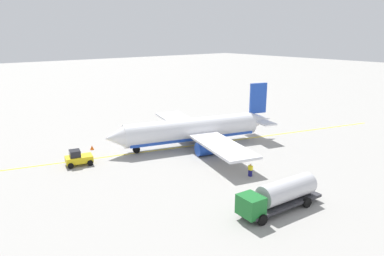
{
  "coord_description": "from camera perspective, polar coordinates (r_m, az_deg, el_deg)",
  "views": [
    {
      "loc": [
        34.78,
        43.51,
        17.84
      ],
      "look_at": [
        0.0,
        0.0,
        3.0
      ],
      "focal_mm": 33.43,
      "sensor_mm": 36.0,
      "label": 1
    }
  ],
  "objects": [
    {
      "name": "fuel_tanker",
      "position": [
        38.53,
        13.83,
        -10.27
      ],
      "size": [
        10.5,
        3.47,
        3.15
      ],
      "color": "#2D2D33",
      "rests_on": "ground"
    },
    {
      "name": "taxi_line_marking",
      "position": [
        58.49,
        0.0,
        -2.84
      ],
      "size": [
        74.46,
        20.7,
        0.01
      ],
      "primitive_type": "cube",
      "rotation": [
        0.0,
        0.0,
        -0.27
      ],
      "color": "yellow",
      "rests_on": "ground"
    },
    {
      "name": "safety_cone_nose",
      "position": [
        58.63,
        -15.67,
        -3.02
      ],
      "size": [
        0.62,
        0.62,
        0.69
      ],
      "primitive_type": "cone",
      "color": "#F2590F",
      "rests_on": "ground"
    },
    {
      "name": "airplane",
      "position": [
        57.94,
        0.45,
        -0.32
      ],
      "size": [
        28.94,
        30.3,
        9.6
      ],
      "color": "white",
      "rests_on": "ground"
    },
    {
      "name": "pushback_tug",
      "position": [
        52.3,
        -17.7,
        -4.59
      ],
      "size": [
        3.95,
        3.0,
        2.2
      ],
      "color": "yellow",
      "rests_on": "ground"
    },
    {
      "name": "ground_plane",
      "position": [
        58.49,
        0.0,
        -2.84
      ],
      "size": [
        400.0,
        400.0,
        0.0
      ],
      "primitive_type": "plane",
      "color": "#9E9B96"
    },
    {
      "name": "refueling_worker",
      "position": [
        46.69,
        9.29,
        -6.66
      ],
      "size": [
        0.36,
        0.52,
        1.71
      ],
      "color": "navy",
      "rests_on": "ground"
    }
  ]
}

